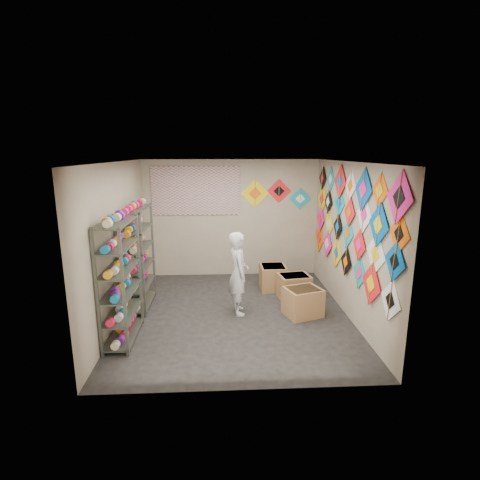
{
  "coord_description": "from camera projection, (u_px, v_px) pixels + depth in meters",
  "views": [
    {
      "loc": [
        -0.26,
        -6.3,
        2.86
      ],
      "look_at": [
        0.1,
        0.3,
        1.3
      ],
      "focal_mm": 28.0,
      "sensor_mm": 36.0,
      "label": 1
    }
  ],
  "objects": [
    {
      "name": "carton_a",
      "position": [
        303.0,
        302.0,
        6.67
      ],
      "size": [
        0.74,
        0.67,
        0.5
      ],
      "primitive_type": "cube",
      "rotation": [
        0.0,
        0.0,
        0.33
      ],
      "color": "#936140",
      "rests_on": "ground"
    },
    {
      "name": "back_wall_kites",
      "position": [
        274.0,
        194.0,
        8.58
      ],
      "size": [
        1.63,
        0.02,
        0.71
      ],
      "color": "yellow",
      "rests_on": "room_walls"
    },
    {
      "name": "ground",
      "position": [
        235.0,
        313.0,
        6.8
      ],
      "size": [
        4.5,
        4.5,
        0.0
      ],
      "primitive_type": "plane",
      "color": "black"
    },
    {
      "name": "shelf_rack_back",
      "position": [
        138.0,
        258.0,
        6.92
      ],
      "size": [
        0.4,
        1.1,
        1.9
      ],
      "primitive_type": "cube",
      "color": "#4C5147",
      "rests_on": "ground"
    },
    {
      "name": "shopkeeper",
      "position": [
        238.0,
        273.0,
        6.67
      ],
      "size": [
        0.63,
        0.49,
        1.5
      ],
      "primitive_type": "imported",
      "rotation": [
        0.0,
        0.0,
        1.69
      ],
      "color": "silver",
      "rests_on": "ground"
    },
    {
      "name": "carton_c",
      "position": [
        273.0,
        277.0,
        7.97
      ],
      "size": [
        0.54,
        0.59,
        0.51
      ],
      "primitive_type": "cube",
      "rotation": [
        0.0,
        0.0,
        0.01
      ],
      "color": "#936140",
      "rests_on": "ground"
    },
    {
      "name": "kite_wall_display",
      "position": [
        349.0,
        224.0,
        6.49
      ],
      "size": [
        0.06,
        4.33,
        2.04
      ],
      "color": "white",
      "rests_on": "room_walls"
    },
    {
      "name": "poster",
      "position": [
        196.0,
        191.0,
        8.46
      ],
      "size": [
        2.0,
        0.01,
        1.1
      ],
      "primitive_type": "cube",
      "color": "#5F51B1",
      "rests_on": "room_walls"
    },
    {
      "name": "room_walls",
      "position": [
        235.0,
        225.0,
        6.42
      ],
      "size": [
        4.5,
        4.5,
        4.5
      ],
      "color": "tan",
      "rests_on": "ground"
    },
    {
      "name": "carton_b",
      "position": [
        294.0,
        287.0,
        7.45
      ],
      "size": [
        0.66,
        0.57,
        0.49
      ],
      "primitive_type": "cube",
      "rotation": [
        0.0,
        0.0,
        0.15
      ],
      "color": "#936140",
      "rests_on": "ground"
    },
    {
      "name": "string_spools",
      "position": [
        130.0,
        263.0,
        6.27
      ],
      "size": [
        0.12,
        2.36,
        0.12
      ],
      "color": "#F01D63",
      "rests_on": "ground"
    },
    {
      "name": "shelf_rack_front",
      "position": [
        120.0,
        281.0,
        5.66
      ],
      "size": [
        0.4,
        1.1,
        1.9
      ],
      "primitive_type": "cube",
      "color": "#4C5147",
      "rests_on": "ground"
    }
  ]
}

